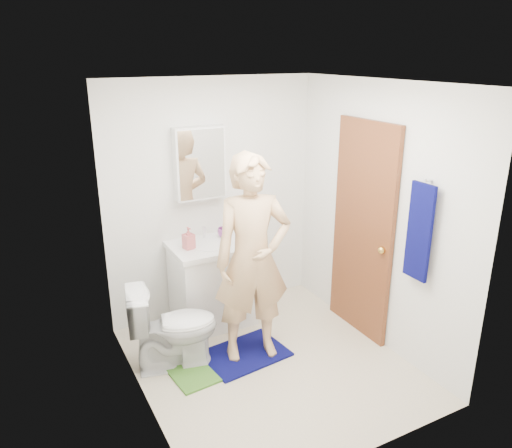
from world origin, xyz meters
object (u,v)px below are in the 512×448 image
Objects in this scene: vanity_cabinet at (213,286)px; toothbrush_cup at (224,233)px; man at (253,259)px; medicine_cabinet at (200,163)px; towel at (419,232)px; toilet at (173,326)px; soap_dispenser at (189,238)px.

toothbrush_cup is (0.18, 0.11, 0.50)m from vanity_cabinet.
man is (0.08, -0.71, 0.54)m from vanity_cabinet.
man is (0.08, -0.93, -0.66)m from medicine_cabinet.
towel is 2.19m from toilet.
medicine_cabinet is 1.55m from toilet.
medicine_cabinet is 3.30× the size of soap_dispenser.
towel is 6.36× the size of toothbrush_cup.
soap_dispenser is 0.12× the size of man.
man reaches higher than towel.
towel is 0.44× the size of man.
medicine_cabinet is at bearing 124.61° from towel.
toothbrush_cup is at bearing 15.94° from soap_dispenser.
medicine_cabinet is 5.57× the size of toothbrush_cup.
toothbrush_cup is 0.07× the size of man.
towel is 1.38m from man.
soap_dispenser is at bearing 133.79° from towel.
toilet is 3.59× the size of soap_dispenser.
toilet is at bearing -125.06° from soap_dispenser.
man is (0.67, -0.18, 0.56)m from toilet.
vanity_cabinet is at bearing 2.95° from soap_dispenser.
man is (-1.10, 0.78, -0.31)m from towel.
soap_dispenser reaches higher than toilet.
man is at bearing -65.73° from soap_dispenser.
toilet is 0.89m from man.
man reaches higher than vanity_cabinet.
vanity_cabinet is at bearing 108.40° from man.
toilet is at bearing -128.28° from medicine_cabinet.
toothbrush_cup reaches higher than vanity_cabinet.
vanity_cabinet is 1.05× the size of toilet.
soap_dispenser is (-0.23, -0.01, 0.56)m from vanity_cabinet.
toilet is at bearing 151.58° from towel.
man reaches higher than toilet.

